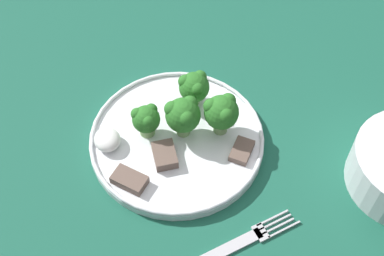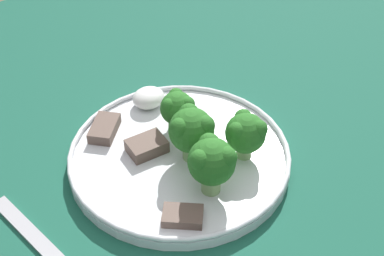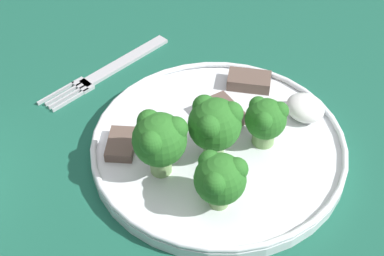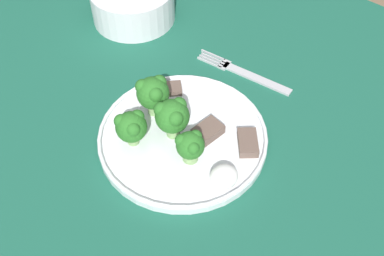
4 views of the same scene
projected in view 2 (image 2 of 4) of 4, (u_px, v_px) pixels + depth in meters
table at (240, 248)px, 0.64m from camera, size 1.08×1.17×0.76m
dinner_plate at (179, 156)px, 0.61m from camera, size 0.25×0.25×0.02m
fork at (45, 247)px, 0.52m from camera, size 0.04×0.18×0.00m
broccoli_floret_near_rim_left at (191, 130)px, 0.58m from camera, size 0.05×0.05×0.07m
broccoli_floret_center_left at (246, 132)px, 0.58m from camera, size 0.05×0.05×0.06m
broccoli_floret_back_left at (212, 161)px, 0.54m from camera, size 0.05×0.05×0.07m
broccoli_floret_front_left at (178, 108)px, 0.62m from camera, size 0.04×0.04×0.05m
meat_slice_front_slice at (147, 146)px, 0.61m from camera, size 0.05×0.04×0.02m
meat_slice_middle_slice at (183, 216)px, 0.53m from camera, size 0.05×0.05×0.01m
meat_slice_rear_slice at (104, 128)px, 0.63m from camera, size 0.05×0.05×0.01m
sauce_dollop at (147, 98)px, 0.67m from camera, size 0.04×0.04×0.02m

